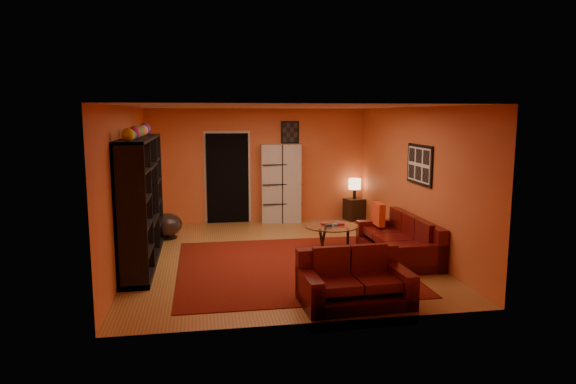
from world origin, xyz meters
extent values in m
plane|color=#905D2C|center=(0.00, 0.00, 0.00)|extent=(6.00, 6.00, 0.00)
plane|color=white|center=(0.00, 0.00, 2.60)|extent=(6.00, 6.00, 0.00)
plane|color=#D55F2E|center=(0.00, 3.00, 1.30)|extent=(6.00, 0.00, 6.00)
plane|color=#D55F2E|center=(0.00, -3.00, 1.30)|extent=(6.00, 0.00, 6.00)
plane|color=#D55F2E|center=(-2.50, 0.00, 1.30)|extent=(0.00, 6.00, 6.00)
plane|color=#D55F2E|center=(2.50, 0.00, 1.30)|extent=(0.00, 6.00, 6.00)
cube|color=#4F0F09|center=(0.10, -0.70, 0.01)|extent=(3.60, 3.60, 0.01)
cube|color=black|center=(-0.70, 2.96, 1.02)|extent=(0.95, 0.10, 2.04)
cube|color=black|center=(2.48, -0.30, 1.60)|extent=(0.03, 1.00, 0.70)
cube|color=black|center=(0.75, 2.98, 2.05)|extent=(0.42, 0.03, 0.52)
cube|color=black|center=(-2.27, 0.00, 1.05)|extent=(0.45, 3.00, 2.10)
imported|color=black|center=(-2.23, 0.03, 0.99)|extent=(0.93, 0.12, 0.53)
cube|color=#430909|center=(2.05, -0.47, 0.16)|extent=(0.86, 2.08, 0.32)
cube|color=#430909|center=(2.38, -0.46, 0.42)|extent=(0.19, 2.07, 0.85)
cube|color=#430909|center=(2.06, -1.41, 0.31)|extent=(0.85, 0.18, 0.62)
cube|color=#430909|center=(2.04, 0.48, 0.31)|extent=(0.85, 0.18, 0.62)
cube|color=#430909|center=(2.01, -1.04, 0.47)|extent=(0.63, 0.55, 0.12)
cube|color=#430909|center=(2.01, -0.47, 0.47)|extent=(0.63, 0.55, 0.12)
cube|color=#430909|center=(2.01, 0.10, 0.47)|extent=(0.63, 0.55, 0.12)
cube|color=#430909|center=(0.66, -2.50, 0.16)|extent=(1.45, 0.91, 0.32)
cube|color=#430909|center=(0.65, -2.17, 0.42)|extent=(1.42, 0.24, 0.85)
cube|color=#430909|center=(1.28, -2.47, 0.31)|extent=(0.22, 0.85, 0.62)
cube|color=#430909|center=(0.05, -2.53, 0.31)|extent=(0.22, 0.85, 0.62)
cube|color=#430909|center=(0.93, -2.53, 0.47)|extent=(0.53, 0.65, 0.12)
cube|color=#430909|center=(0.40, -2.55, 0.47)|extent=(0.53, 0.65, 0.12)
cube|color=#EA3E1A|center=(1.95, 0.25, 0.63)|extent=(0.12, 0.42, 0.42)
cylinder|color=silver|center=(1.00, 0.05, 0.48)|extent=(0.96, 0.96, 0.02)
cylinder|color=black|center=(1.28, -0.04, 0.24)|extent=(0.05, 0.05, 0.46)
cylinder|color=black|center=(0.93, 0.34, 0.24)|extent=(0.05, 0.05, 0.46)
cylinder|color=black|center=(0.78, -0.15, 0.24)|extent=(0.05, 0.05, 0.46)
cube|color=#BBB5AC|center=(0.51, 2.80, 0.90)|extent=(0.93, 0.48, 1.80)
cylinder|color=black|center=(-2.00, 1.60, 0.02)|extent=(0.44, 0.44, 0.03)
cylinder|color=black|center=(-2.00, 1.60, 0.10)|extent=(0.06, 0.06, 0.15)
ellipsoid|color=#3B3434|center=(-2.00, 1.60, 0.28)|extent=(0.62, 0.62, 0.47)
cube|color=black|center=(2.25, 2.75, 0.25)|extent=(0.49, 0.49, 0.50)
cylinder|color=black|center=(2.25, 2.75, 0.61)|extent=(0.08, 0.08, 0.23)
cylinder|color=#FAC789|center=(2.25, 2.75, 0.85)|extent=(0.29, 0.29, 0.25)
camera|label=1|loc=(-1.29, -8.71, 2.49)|focal=32.00mm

